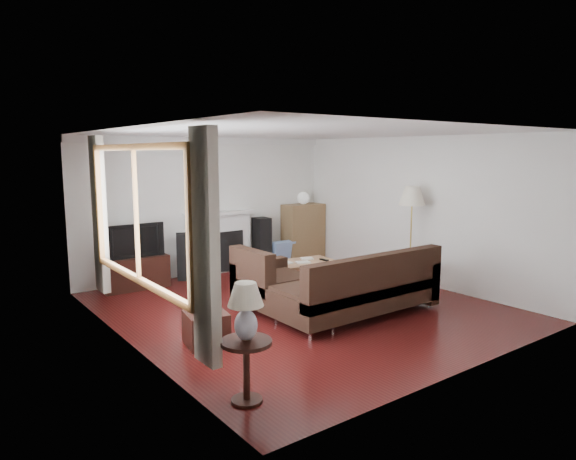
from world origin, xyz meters
TOP-DOWN VIEW (x-y plane):
  - room at (0.00, 0.00)m, footprint 5.10×5.60m
  - window at (-2.45, -0.20)m, footprint 0.12×2.74m
  - curtain_near at (-2.40, -1.72)m, footprint 0.10×0.35m
  - curtain_far at (-2.40, 1.32)m, footprint 0.10×0.35m
  - fireplace at (0.15, 2.64)m, footprint 1.40×0.26m
  - tv_stand at (-1.55, 2.48)m, footprint 1.07×0.48m
  - television at (-1.55, 2.48)m, footprint 0.96×0.13m
  - speaker_left at (-0.63, 2.55)m, footprint 0.32×0.34m
  - speaker_right at (1.03, 2.55)m, footprint 0.29×0.34m
  - bookshelf at (2.04, 2.52)m, footprint 0.86×0.41m
  - globe_lamp at (2.04, 2.52)m, footprint 0.25×0.25m
  - sectional_sofa at (0.39, -0.76)m, footprint 2.63×1.92m
  - coffee_table at (0.58, 0.77)m, footprint 1.28×0.80m
  - footstool at (-1.79, -0.50)m, footprint 0.54×0.54m
  - floor_lamp at (2.19, -0.17)m, footprint 0.57×0.57m
  - side_table at (-2.15, -1.97)m, footprint 0.46×0.46m
  - table_lamp at (-2.15, -1.97)m, footprint 0.32×0.32m

SIDE VIEW (x-z plane):
  - footstool at x=-1.79m, z-range 0.00..0.39m
  - coffee_table at x=0.58m, z-range 0.00..0.47m
  - tv_stand at x=-1.55m, z-range 0.00..0.53m
  - side_table at x=-2.15m, z-range 0.00..0.58m
  - speaker_left at x=-0.63m, z-range 0.00..0.82m
  - sectional_sofa at x=0.39m, z-range 0.00..0.85m
  - speaker_right at x=1.03m, z-range 0.00..0.98m
  - fireplace at x=0.15m, z-range 0.00..1.15m
  - bookshelf at x=2.04m, z-range 0.00..1.18m
  - television at x=-1.55m, z-range 0.53..1.09m
  - table_lamp at x=-2.15m, z-range 0.58..1.10m
  - floor_lamp at x=2.19m, z-range 0.00..1.68m
  - room at x=0.00m, z-range -0.02..2.52m
  - globe_lamp at x=2.04m, z-range 1.18..1.43m
  - curtain_near at x=-2.40m, z-range 0.35..2.45m
  - curtain_far at x=-2.40m, z-range 0.35..2.45m
  - window at x=-2.45m, z-range 0.78..2.32m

